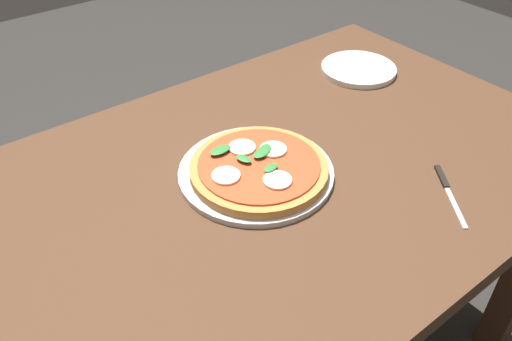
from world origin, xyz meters
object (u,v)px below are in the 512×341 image
plate_white (359,69)px  knife (447,187)px  pizza (257,167)px  serving_tray (256,172)px  dining_table (224,231)px

plate_white → knife: plate_white is taller
pizza → knife: pizza is taller
plate_white → knife: bearing=-116.3°
pizza → serving_tray: bearing=77.6°
dining_table → serving_tray: (0.09, 0.01, 0.10)m
dining_table → serving_tray: serving_tray is taller
dining_table → plate_white: 0.60m
dining_table → pizza: (0.09, 0.00, 0.12)m
dining_table → pizza: pizza is taller
serving_tray → plate_white: size_ratio=1.57×
dining_table → knife: (0.35, -0.24, 0.10)m
knife → plate_white: bearing=63.7°
dining_table → knife: knife is taller
knife → serving_tray: bearing=135.9°
serving_tray → knife: serving_tray is taller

